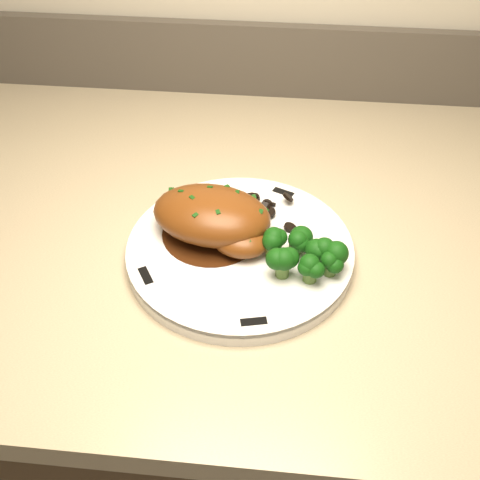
# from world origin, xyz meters

# --- Properties ---
(counter) EXTENTS (2.12, 0.70, 1.03)m
(counter) POSITION_xyz_m (0.19, 1.67, 0.46)
(counter) COLOR brown
(counter) RESTS_ON ground
(plate) EXTENTS (0.31, 0.31, 0.02)m
(plate) POSITION_xyz_m (-0.11, 1.59, 0.92)
(plate) COLOR white
(plate) RESTS_ON counter
(rim_accent_0) EXTENTS (0.03, 0.02, 0.00)m
(rim_accent_0) POSITION_xyz_m (-0.07, 1.69, 0.93)
(rim_accent_0) COLOR black
(rim_accent_0) RESTS_ON plate
(rim_accent_1) EXTENTS (0.03, 0.03, 0.00)m
(rim_accent_1) POSITION_xyz_m (-0.20, 1.66, 0.93)
(rim_accent_1) COLOR black
(rim_accent_1) RESTS_ON plate
(rim_accent_2) EXTENTS (0.02, 0.03, 0.00)m
(rim_accent_2) POSITION_xyz_m (-0.22, 1.53, 0.93)
(rim_accent_2) COLOR black
(rim_accent_2) RESTS_ON plate
(rim_accent_3) EXTENTS (0.03, 0.02, 0.00)m
(rim_accent_3) POSITION_xyz_m (-0.09, 1.47, 0.93)
(rim_accent_3) COLOR black
(rim_accent_3) RESTS_ON plate
(rim_accent_4) EXTENTS (0.01, 0.03, 0.00)m
(rim_accent_4) POSITION_xyz_m (0.00, 1.58, 0.93)
(rim_accent_4) COLOR black
(rim_accent_4) RESTS_ON plate
(gravy_pool) EXTENTS (0.12, 0.12, 0.00)m
(gravy_pool) POSITION_xyz_m (-0.15, 1.61, 0.93)
(gravy_pool) COLOR #361909
(gravy_pool) RESTS_ON plate
(chicken_breast) EXTENTS (0.16, 0.12, 0.06)m
(chicken_breast) POSITION_xyz_m (-0.15, 1.60, 0.96)
(chicken_breast) COLOR brown
(chicken_breast) RESTS_ON plate
(mushroom_pile) EXTENTS (0.09, 0.06, 0.02)m
(mushroom_pile) POSITION_xyz_m (-0.09, 1.64, 0.94)
(mushroom_pile) COLOR black
(mushroom_pile) RESTS_ON plate
(broccoli_florets) EXTENTS (0.09, 0.07, 0.04)m
(broccoli_florets) POSITION_xyz_m (-0.04, 1.56, 0.95)
(broccoli_florets) COLOR #5B7F35
(broccoli_florets) RESTS_ON plate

